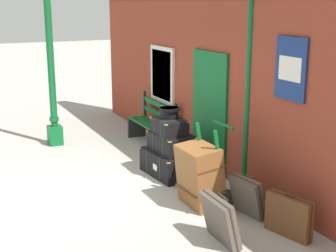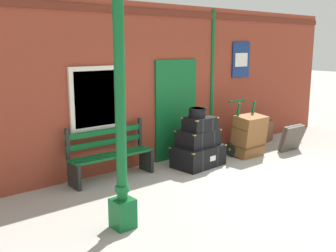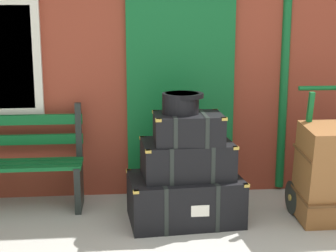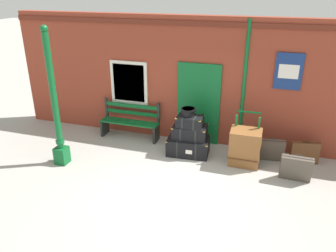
{
  "view_description": "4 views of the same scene",
  "coord_description": "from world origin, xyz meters",
  "px_view_note": "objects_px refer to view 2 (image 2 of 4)",
  "views": [
    {
      "loc": [
        6.96,
        -1.81,
        2.9
      ],
      "look_at": [
        -0.33,
        1.75,
        0.81
      ],
      "focal_mm": 51.52,
      "sensor_mm": 36.0,
      "label": 1
    },
    {
      "loc": [
        -5.5,
        -3.85,
        2.39
      ],
      "look_at": [
        -0.69,
        1.93,
        0.86
      ],
      "focal_mm": 42.48,
      "sensor_mm": 36.0,
      "label": 2
    },
    {
      "loc": [
        -0.68,
        -2.63,
        1.81
      ],
      "look_at": [
        -0.25,
        1.82,
        0.86
      ],
      "focal_mm": 53.63,
      "sensor_mm": 36.0,
      "label": 3
    },
    {
      "loc": [
        1.63,
        -5.43,
        3.87
      ],
      "look_at": [
        -0.7,
        1.87,
        0.59
      ],
      "focal_mm": 35.51,
      "sensor_mm": 36.0,
      "label": 4
    }
  ],
  "objects_px": {
    "steamer_trunk_top": "(200,124)",
    "large_brown_trunk": "(249,136)",
    "steamer_trunk_base": "(198,156)",
    "suitcase_slate": "(251,136)",
    "suitcase_oxblood": "(291,138)",
    "steamer_trunk_middle": "(198,138)",
    "round_hatbox": "(197,112)",
    "suitcase_beige": "(265,132)",
    "lamp_post": "(121,140)",
    "porters_trolley": "(243,142)",
    "platform_bench": "(111,155)"
  },
  "relations": [
    {
      "from": "steamer_trunk_top",
      "to": "large_brown_trunk",
      "type": "distance_m",
      "value": 1.41
    },
    {
      "from": "steamer_trunk_base",
      "to": "suitcase_slate",
      "type": "bearing_deg",
      "value": 6.95
    },
    {
      "from": "suitcase_oxblood",
      "to": "large_brown_trunk",
      "type": "bearing_deg",
      "value": 162.87
    },
    {
      "from": "suitcase_oxblood",
      "to": "steamer_trunk_base",
      "type": "bearing_deg",
      "value": 168.16
    },
    {
      "from": "steamer_trunk_middle",
      "to": "steamer_trunk_top",
      "type": "relative_size",
      "value": 1.37
    },
    {
      "from": "round_hatbox",
      "to": "suitcase_beige",
      "type": "relative_size",
      "value": 0.55
    },
    {
      "from": "steamer_trunk_base",
      "to": "round_hatbox",
      "type": "bearing_deg",
      "value": 163.5
    },
    {
      "from": "lamp_post",
      "to": "porters_trolley",
      "type": "xyz_separation_m",
      "value": [
        4.05,
        1.34,
        -0.92
      ]
    },
    {
      "from": "steamer_trunk_top",
      "to": "suitcase_oxblood",
      "type": "xyz_separation_m",
      "value": [
        2.44,
        -0.51,
        -0.57
      ]
    },
    {
      "from": "porters_trolley",
      "to": "suitcase_beige",
      "type": "bearing_deg",
      "value": 15.74
    },
    {
      "from": "steamer_trunk_middle",
      "to": "suitcase_beige",
      "type": "relative_size",
      "value": 1.27
    },
    {
      "from": "suitcase_beige",
      "to": "porters_trolley",
      "type": "bearing_deg",
      "value": -164.26
    },
    {
      "from": "steamer_trunk_top",
      "to": "suitcase_oxblood",
      "type": "height_order",
      "value": "steamer_trunk_top"
    },
    {
      "from": "lamp_post",
      "to": "suitcase_beige",
      "type": "bearing_deg",
      "value": 17.7
    },
    {
      "from": "steamer_trunk_middle",
      "to": "suitcase_slate",
      "type": "height_order",
      "value": "steamer_trunk_middle"
    },
    {
      "from": "platform_bench",
      "to": "round_hatbox",
      "type": "height_order",
      "value": "round_hatbox"
    },
    {
      "from": "suitcase_oxblood",
      "to": "suitcase_slate",
      "type": "distance_m",
      "value": 0.91
    },
    {
      "from": "platform_bench",
      "to": "large_brown_trunk",
      "type": "xyz_separation_m",
      "value": [
        3.11,
        -0.66,
        0.02
      ]
    },
    {
      "from": "suitcase_beige",
      "to": "steamer_trunk_base",
      "type": "bearing_deg",
      "value": -172.19
    },
    {
      "from": "steamer_trunk_top",
      "to": "suitcase_beige",
      "type": "relative_size",
      "value": 0.93
    },
    {
      "from": "lamp_post",
      "to": "large_brown_trunk",
      "type": "distance_m",
      "value": 4.28
    },
    {
      "from": "steamer_trunk_top",
      "to": "suitcase_beige",
      "type": "bearing_deg",
      "value": 8.13
    },
    {
      "from": "platform_bench",
      "to": "steamer_trunk_middle",
      "type": "height_order",
      "value": "platform_bench"
    },
    {
      "from": "large_brown_trunk",
      "to": "round_hatbox",
      "type": "bearing_deg",
      "value": 172.37
    },
    {
      "from": "round_hatbox",
      "to": "lamp_post",
      "type": "bearing_deg",
      "value": -152.93
    },
    {
      "from": "steamer_trunk_top",
      "to": "suitcase_slate",
      "type": "relative_size",
      "value": 1.04
    },
    {
      "from": "steamer_trunk_top",
      "to": "suitcase_beige",
      "type": "height_order",
      "value": "steamer_trunk_top"
    },
    {
      "from": "lamp_post",
      "to": "large_brown_trunk",
      "type": "xyz_separation_m",
      "value": [
        4.05,
        1.17,
        -0.74
      ]
    },
    {
      "from": "platform_bench",
      "to": "steamer_trunk_middle",
      "type": "xyz_separation_m",
      "value": [
        1.77,
        -0.45,
        0.14
      ]
    },
    {
      "from": "suitcase_oxblood",
      "to": "suitcase_slate",
      "type": "relative_size",
      "value": 1.11
    },
    {
      "from": "steamer_trunk_middle",
      "to": "round_hatbox",
      "type": "height_order",
      "value": "round_hatbox"
    },
    {
      "from": "suitcase_oxblood",
      "to": "platform_bench",
      "type": "bearing_deg",
      "value": 166.67
    },
    {
      "from": "steamer_trunk_top",
      "to": "large_brown_trunk",
      "type": "bearing_deg",
      "value": -7.04
    },
    {
      "from": "lamp_post",
      "to": "steamer_trunk_middle",
      "type": "xyz_separation_m",
      "value": [
        2.71,
        1.38,
        -0.62
      ]
    },
    {
      "from": "platform_bench",
      "to": "steamer_trunk_top",
      "type": "distance_m",
      "value": 1.89
    },
    {
      "from": "steamer_trunk_base",
      "to": "porters_trolley",
      "type": "xyz_separation_m",
      "value": [
        1.36,
        -0.0,
        0.06
      ]
    },
    {
      "from": "steamer_trunk_base",
      "to": "steamer_trunk_top",
      "type": "distance_m",
      "value": 0.66
    },
    {
      "from": "steamer_trunk_top",
      "to": "platform_bench",
      "type": "bearing_deg",
      "value": 164.46
    },
    {
      "from": "suitcase_oxblood",
      "to": "suitcase_beige",
      "type": "bearing_deg",
      "value": 76.08
    },
    {
      "from": "steamer_trunk_top",
      "to": "suitcase_beige",
      "type": "xyz_separation_m",
      "value": [
        2.66,
        0.38,
        -0.61
      ]
    },
    {
      "from": "steamer_trunk_middle",
      "to": "suitcase_slate",
      "type": "xyz_separation_m",
      "value": [
        1.95,
        0.21,
        -0.29
      ]
    },
    {
      "from": "steamer_trunk_middle",
      "to": "steamer_trunk_top",
      "type": "height_order",
      "value": "steamer_trunk_top"
    },
    {
      "from": "large_brown_trunk",
      "to": "steamer_trunk_base",
      "type": "bearing_deg",
      "value": 172.61
    },
    {
      "from": "platform_bench",
      "to": "suitcase_slate",
      "type": "xyz_separation_m",
      "value": [
        3.71,
        -0.24,
        -0.16
      ]
    },
    {
      "from": "steamer_trunk_base",
      "to": "suitcase_beige",
      "type": "bearing_deg",
      "value": 7.81
    },
    {
      "from": "porters_trolley",
      "to": "suitcase_slate",
      "type": "distance_m",
      "value": 0.65
    },
    {
      "from": "platform_bench",
      "to": "steamer_trunk_base",
      "type": "xyz_separation_m",
      "value": [
        1.75,
        -0.48,
        -0.23
      ]
    },
    {
      "from": "platform_bench",
      "to": "suitcase_oxblood",
      "type": "height_order",
      "value": "platform_bench"
    },
    {
      "from": "lamp_post",
      "to": "steamer_trunk_base",
      "type": "xyz_separation_m",
      "value": [
        2.69,
        1.35,
        -0.99
      ]
    },
    {
      "from": "porters_trolley",
      "to": "suitcase_oxblood",
      "type": "relative_size",
      "value": 1.85
    }
  ]
}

